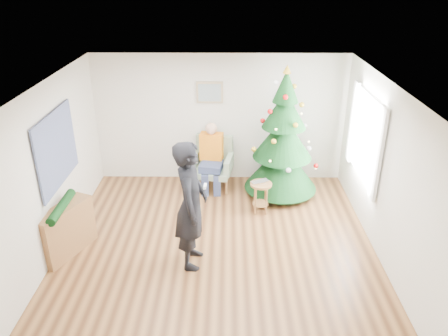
{
  "coord_description": "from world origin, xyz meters",
  "views": [
    {
      "loc": [
        0.17,
        -5.84,
        4.12
      ],
      "look_at": [
        0.1,
        0.6,
        1.1
      ],
      "focal_mm": 35.0,
      "sensor_mm": 36.0,
      "label": 1
    }
  ],
  "objects_px": {
    "stool": "(261,197)",
    "standing_man": "(191,205)",
    "christmas_tree": "(283,139)",
    "armchair": "(212,169)",
    "console": "(66,230)"
  },
  "relations": [
    {
      "from": "stool",
      "to": "console",
      "type": "xyz_separation_m",
      "value": [
        -3.09,
        -1.26,
        0.1
      ]
    },
    {
      "from": "stool",
      "to": "standing_man",
      "type": "height_order",
      "value": "standing_man"
    },
    {
      "from": "stool",
      "to": "christmas_tree",
      "type": "bearing_deg",
      "value": 59.35
    },
    {
      "from": "armchair",
      "to": "standing_man",
      "type": "distance_m",
      "value": 2.56
    },
    {
      "from": "christmas_tree",
      "to": "stool",
      "type": "relative_size",
      "value": 4.32
    },
    {
      "from": "standing_man",
      "to": "console",
      "type": "height_order",
      "value": "standing_man"
    },
    {
      "from": "stool",
      "to": "console",
      "type": "relative_size",
      "value": 0.59
    },
    {
      "from": "console",
      "to": "stool",
      "type": "bearing_deg",
      "value": 46.13
    },
    {
      "from": "christmas_tree",
      "to": "standing_man",
      "type": "height_order",
      "value": "christmas_tree"
    },
    {
      "from": "christmas_tree",
      "to": "console",
      "type": "bearing_deg",
      "value": -150.43
    },
    {
      "from": "christmas_tree",
      "to": "console",
      "type": "xyz_separation_m",
      "value": [
        -3.52,
        -2.0,
        -0.74
      ]
    },
    {
      "from": "christmas_tree",
      "to": "armchair",
      "type": "distance_m",
      "value": 1.57
    },
    {
      "from": "console",
      "to": "armchair",
      "type": "bearing_deg",
      "value": 69.97
    },
    {
      "from": "stool",
      "to": "armchair",
      "type": "xyz_separation_m",
      "value": [
        -0.91,
        1.0,
        0.08
      ]
    },
    {
      "from": "christmas_tree",
      "to": "stool",
      "type": "xyz_separation_m",
      "value": [
        -0.44,
        -0.74,
        -0.84
      ]
    }
  ]
}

